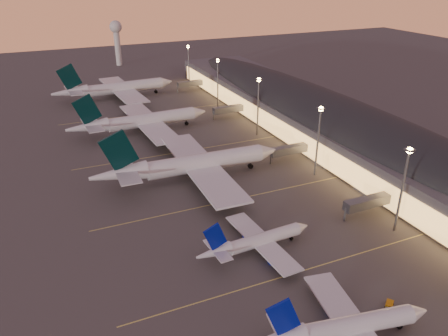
{
  "coord_description": "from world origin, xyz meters",
  "views": [
    {
      "loc": [
        -52.22,
        -77.62,
        69.82
      ],
      "look_at": [
        2.0,
        45.0,
        7.0
      ],
      "focal_mm": 35.0,
      "sensor_mm": 36.0,
      "label": 1
    }
  ],
  "objects_px": {
    "airliner_narrow_north": "(255,242)",
    "baggage_tug_b": "(389,306)",
    "airliner_wide_near": "(190,165)",
    "radar_tower": "(117,35)",
    "airliner_narrow_south": "(344,327)",
    "baggage_tug_a": "(392,321)",
    "airliner_wide_far": "(115,89)",
    "airliner_wide_mid": "(140,121)"
  },
  "relations": [
    {
      "from": "airliner_narrow_north",
      "to": "baggage_tug_b",
      "type": "relative_size",
      "value": 8.91
    },
    {
      "from": "airliner_wide_near",
      "to": "radar_tower",
      "type": "bearing_deg",
      "value": 86.75
    },
    {
      "from": "airliner_narrow_south",
      "to": "airliner_wide_near",
      "type": "xyz_separation_m",
      "value": [
        -3.25,
        82.17,
        2.12
      ]
    },
    {
      "from": "radar_tower",
      "to": "baggage_tug_b",
      "type": "height_order",
      "value": "radar_tower"
    },
    {
      "from": "airliner_narrow_south",
      "to": "airliner_narrow_north",
      "type": "distance_m",
      "value": 34.36
    },
    {
      "from": "radar_tower",
      "to": "baggage_tug_a",
      "type": "xyz_separation_m",
      "value": [
        -0.66,
        -287.46,
        -21.45
      ]
    },
    {
      "from": "airliner_wide_near",
      "to": "airliner_wide_far",
      "type": "xyz_separation_m",
      "value": [
        -3.54,
        114.86,
        0.02
      ]
    },
    {
      "from": "radar_tower",
      "to": "baggage_tug_b",
      "type": "bearing_deg",
      "value": -89.6
    },
    {
      "from": "airliner_narrow_south",
      "to": "airliner_wide_mid",
      "type": "height_order",
      "value": "airliner_wide_mid"
    },
    {
      "from": "airliner_narrow_north",
      "to": "airliner_wide_near",
      "type": "relative_size",
      "value": 0.49
    },
    {
      "from": "airliner_narrow_north",
      "to": "airliner_wide_mid",
      "type": "height_order",
      "value": "airliner_wide_mid"
    },
    {
      "from": "radar_tower",
      "to": "baggage_tug_b",
      "type": "xyz_separation_m",
      "value": [
        1.96,
        -283.79,
        -21.37
      ]
    },
    {
      "from": "airliner_narrow_south",
      "to": "airliner_wide_mid",
      "type": "relative_size",
      "value": 0.59
    },
    {
      "from": "airliner_wide_near",
      "to": "baggage_tug_a",
      "type": "bearing_deg",
      "value": -77.53
    },
    {
      "from": "baggage_tug_b",
      "to": "airliner_wide_far",
      "type": "bearing_deg",
      "value": 58.62
    },
    {
      "from": "airliner_wide_near",
      "to": "airliner_wide_mid",
      "type": "height_order",
      "value": "airliner_wide_near"
    },
    {
      "from": "airliner_narrow_south",
      "to": "airliner_wide_far",
      "type": "bearing_deg",
      "value": 101.78
    },
    {
      "from": "airliner_narrow_north",
      "to": "airliner_wide_near",
      "type": "distance_m",
      "value": 47.95
    },
    {
      "from": "airliner_wide_near",
      "to": "airliner_narrow_south",
      "type": "bearing_deg",
      "value": -86.31
    },
    {
      "from": "airliner_narrow_south",
      "to": "airliner_wide_near",
      "type": "distance_m",
      "value": 82.26
    },
    {
      "from": "radar_tower",
      "to": "baggage_tug_a",
      "type": "distance_m",
      "value": 288.26
    },
    {
      "from": "airliner_wide_mid",
      "to": "airliner_narrow_north",
      "type": "bearing_deg",
      "value": -89.66
    },
    {
      "from": "baggage_tug_b",
      "to": "airliner_narrow_south",
      "type": "bearing_deg",
      "value": 154.32
    },
    {
      "from": "airliner_narrow_south",
      "to": "radar_tower",
      "type": "xyz_separation_m",
      "value": [
        13.5,
        287.15,
        18.33
      ]
    },
    {
      "from": "baggage_tug_b",
      "to": "airliner_narrow_north",
      "type": "bearing_deg",
      "value": 81.72
    },
    {
      "from": "radar_tower",
      "to": "airliner_wide_mid",
      "type": "bearing_deg",
      "value": -97.95
    },
    {
      "from": "airliner_wide_mid",
      "to": "radar_tower",
      "type": "relative_size",
      "value": 1.99
    },
    {
      "from": "baggage_tug_a",
      "to": "airliner_wide_mid",
      "type": "bearing_deg",
      "value": 99.65
    },
    {
      "from": "baggage_tug_b",
      "to": "airliner_wide_mid",
      "type": "bearing_deg",
      "value": 61.88
    },
    {
      "from": "airliner_narrow_north",
      "to": "airliner_wide_near",
      "type": "xyz_separation_m",
      "value": [
        -1.1,
        47.87,
        2.53
      ]
    },
    {
      "from": "airliner_wide_far",
      "to": "baggage_tug_a",
      "type": "height_order",
      "value": "airliner_wide_far"
    },
    {
      "from": "airliner_wide_far",
      "to": "radar_tower",
      "type": "xyz_separation_m",
      "value": [
        20.29,
        90.13,
        16.19
      ]
    },
    {
      "from": "airliner_narrow_south",
      "to": "baggage_tug_a",
      "type": "bearing_deg",
      "value": 8.44
    },
    {
      "from": "airliner_narrow_north",
      "to": "airliner_wide_mid",
      "type": "distance_m",
      "value": 102.27
    },
    {
      "from": "airliner_narrow_south",
      "to": "baggage_tug_b",
      "type": "relative_size",
      "value": 10.04
    },
    {
      "from": "airliner_wide_far",
      "to": "radar_tower",
      "type": "height_order",
      "value": "radar_tower"
    },
    {
      "from": "airliner_narrow_north",
      "to": "radar_tower",
      "type": "bearing_deg",
      "value": 83.26
    },
    {
      "from": "airliner_narrow_south",
      "to": "airliner_wide_near",
      "type": "height_order",
      "value": "airliner_wide_near"
    },
    {
      "from": "baggage_tug_a",
      "to": "baggage_tug_b",
      "type": "bearing_deg",
      "value": 55.63
    },
    {
      "from": "airliner_wide_far",
      "to": "baggage_tug_b",
      "type": "bearing_deg",
      "value": -87.26
    },
    {
      "from": "airliner_wide_mid",
      "to": "radar_tower",
      "type": "distance_m",
      "value": 153.11
    },
    {
      "from": "airliner_narrow_north",
      "to": "baggage_tug_b",
      "type": "xyz_separation_m",
      "value": [
        17.61,
        -30.94,
        -2.63
      ]
    }
  ]
}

